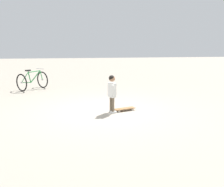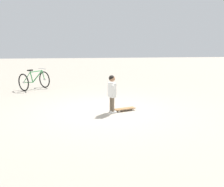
# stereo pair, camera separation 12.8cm
# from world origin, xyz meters

# --- Properties ---
(ground_plane) EXTENTS (50.00, 50.00, 0.00)m
(ground_plane) POSITION_xyz_m (0.00, 0.00, 0.00)
(ground_plane) COLOR #9E9384
(child_person) EXTENTS (0.24, 0.41, 1.06)m
(child_person) POSITION_xyz_m (-0.25, 0.22, 0.66)
(child_person) COLOR brown
(child_person) RESTS_ON ground
(skateboard) EXTENTS (0.66, 0.38, 0.07)m
(skateboard) POSITION_xyz_m (-0.64, 0.06, 0.06)
(skateboard) COLOR olive
(skateboard) RESTS_ON ground
(bicycle_near) EXTENTS (1.26, 1.26, 0.85)m
(bicycle_near) POSITION_xyz_m (2.51, -3.81, 0.38)
(bicycle_near) COLOR black
(bicycle_near) RESTS_ON ground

